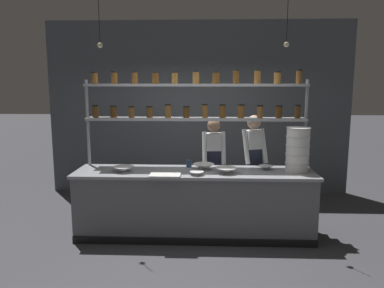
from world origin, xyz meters
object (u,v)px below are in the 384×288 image
at_px(cutting_board, 165,175).
at_px(spice_shelf_unit, 196,104).
at_px(chef_center, 253,161).
at_px(prep_bowl_center_back, 197,173).
at_px(serving_cup_front, 189,164).
at_px(prep_bowl_center_front, 226,170).
at_px(prep_bowl_near_right, 204,167).
at_px(chef_left, 213,162).
at_px(prep_bowl_far_left, 124,169).
at_px(container_stack, 298,149).
at_px(prep_bowl_near_left, 266,168).

bearing_deg(cutting_board, spice_shelf_unit, 58.74).
height_order(chef_center, prep_bowl_center_back, chef_center).
relative_size(prep_bowl_center_back, serving_cup_front, 1.79).
height_order(prep_bowl_center_front, prep_bowl_near_right, prep_bowl_near_right).
bearing_deg(chef_left, prep_bowl_center_front, -83.33).
distance_m(spice_shelf_unit, prep_bowl_far_left, 1.36).
xyz_separation_m(container_stack, prep_bowl_center_back, (-1.37, -0.29, -0.28)).
relative_size(chef_left, prep_bowl_center_front, 5.48).
height_order(prep_bowl_center_front, serving_cup_front, serving_cup_front).
height_order(prep_bowl_near_right, prep_bowl_far_left, prep_bowl_near_right).
height_order(prep_bowl_near_left, serving_cup_front, serving_cup_front).
bearing_deg(prep_bowl_far_left, serving_cup_front, 20.42).
distance_m(chef_center, prep_bowl_near_left, 0.50).
relative_size(spice_shelf_unit, chef_center, 1.94).
xyz_separation_m(chef_left, prep_bowl_far_left, (-1.23, -0.78, 0.06)).
relative_size(prep_bowl_center_front, prep_bowl_near_right, 0.96).
relative_size(prep_bowl_near_right, serving_cup_front, 2.90).
height_order(cutting_board, serving_cup_front, serving_cup_front).
xyz_separation_m(chef_left, prep_bowl_near_right, (-0.15, -0.60, 0.06)).
bearing_deg(prep_bowl_center_front, container_stack, 9.87).
xyz_separation_m(prep_bowl_center_back, prep_bowl_far_left, (-1.00, 0.14, 0.01)).
bearing_deg(container_stack, spice_shelf_unit, 168.89).
relative_size(spice_shelf_unit, prep_bowl_center_front, 11.04).
bearing_deg(container_stack, prep_bowl_near_left, 171.24).
bearing_deg(prep_bowl_near_right, chef_left, 76.31).
distance_m(prep_bowl_center_front, prep_bowl_far_left, 1.39).
relative_size(chef_left, container_stack, 2.61).
bearing_deg(chef_center, container_stack, -63.35).
xyz_separation_m(spice_shelf_unit, prep_bowl_center_back, (0.03, -0.57, -0.87)).
distance_m(prep_bowl_near_left, serving_cup_front, 1.08).
xyz_separation_m(prep_bowl_near_left, prep_bowl_far_left, (-1.95, -0.21, 0.01)).
height_order(container_stack, prep_bowl_center_back, container_stack).
bearing_deg(cutting_board, prep_bowl_center_front, 12.58).
bearing_deg(chef_center, prep_bowl_near_right, -161.86).
xyz_separation_m(container_stack, prep_bowl_far_left, (-2.37, -0.15, -0.27)).
distance_m(cutting_board, prep_bowl_near_right, 0.62).
bearing_deg(prep_bowl_far_left, container_stack, 3.62).
height_order(chef_center, prep_bowl_near_right, chef_center).
xyz_separation_m(spice_shelf_unit, chef_left, (0.27, 0.36, -0.92)).
bearing_deg(prep_bowl_center_front, prep_bowl_near_left, 22.68).
bearing_deg(prep_bowl_center_back, prep_bowl_far_left, 171.84).
bearing_deg(prep_bowl_far_left, prep_bowl_center_back, -8.16).
bearing_deg(prep_bowl_center_back, prep_bowl_near_right, 74.87).
bearing_deg(spice_shelf_unit, container_stack, -11.11).
height_order(container_stack, prep_bowl_near_left, container_stack).
distance_m(spice_shelf_unit, chef_center, 1.26).
relative_size(chef_center, container_stack, 2.71).
height_order(prep_bowl_near_left, prep_bowl_center_front, prep_bowl_center_front).
distance_m(spice_shelf_unit, prep_bowl_center_back, 1.04).
bearing_deg(prep_bowl_far_left, cutting_board, -18.67).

